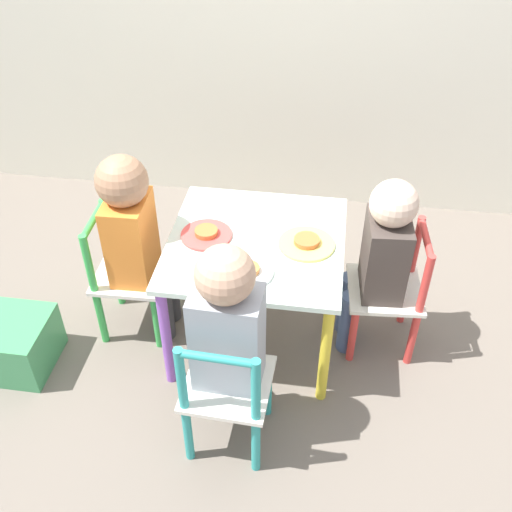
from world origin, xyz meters
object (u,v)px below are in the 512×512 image
child_front (229,330)px  plate_left (206,234)px  plate_front (248,271)px  storage_bin (2,342)px  chair_teal (226,392)px  child_left (134,231)px  kids_table (256,255)px  chair_red (391,292)px  chair_green (126,276)px  child_right (380,253)px  plate_right (307,243)px

child_front → plate_left: child_front is taller
plate_front → storage_bin: size_ratio=0.45×
chair_teal → storage_bin: size_ratio=1.42×
child_left → storage_bin: 0.64m
plate_front → kids_table: bearing=90.0°
kids_table → plate_front: size_ratio=3.72×
chair_red → storage_bin: chair_red is taller
chair_red → chair_green: bearing=-91.4°
child_left → plate_left: child_left is taller
storage_bin → child_front: bearing=-10.1°
kids_table → plate_left: 0.19m
child_right → storage_bin: bearing=-81.3°
child_right → storage_bin: size_ratio=1.99×
chair_red → child_right: size_ratio=0.71×
child_front → storage_bin: child_front is taller
chair_red → child_left: size_ratio=0.67×
kids_table → chair_red: size_ratio=1.19×
chair_teal → child_left: 0.66m
chair_green → chair_teal: same height
kids_table → child_right: size_ratio=0.85×
plate_right → storage_bin: size_ratio=0.54×
child_front → plate_right: (0.19, 0.43, 0.01)m
kids_table → child_left: size_ratio=0.80×
plate_right → storage_bin: (-1.06, -0.27, -0.36)m
chair_teal → child_right: child_right is taller
child_left → storage_bin: bearing=117.9°
plate_right → storage_bin: plate_right is taller
kids_table → chair_green: size_ratio=1.19×
kids_table → chair_red: 0.51m
kids_table → plate_right: bearing=0.0°
plate_right → plate_left: bearing=180.0°
plate_left → storage_bin: 0.85m
plate_front → chair_green: bearing=161.8°
chair_teal → plate_right: chair_teal is taller
chair_green → chair_red: bearing=-88.6°
chair_green → plate_right: (0.66, 0.01, 0.22)m
plate_left → chair_green: bearing=-177.6°
child_right → plate_left: 0.60m
chair_teal → chair_red: bearing=-131.6°
child_left → plate_front: (0.43, -0.16, 0.01)m
plate_left → plate_front: bearing=-45.0°
kids_table → plate_right: plate_right is taller
child_front → plate_front: 0.25m
chair_red → child_right: bearing=-90.0°
child_right → child_front: size_ratio=0.93×
chair_red → plate_front: chair_red is taller
child_front → plate_left: (-0.16, 0.43, 0.01)m
kids_table → child_front: 0.43m
child_left → chair_teal: bearing=-140.9°
chair_red → child_left: (-0.91, -0.05, 0.21)m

